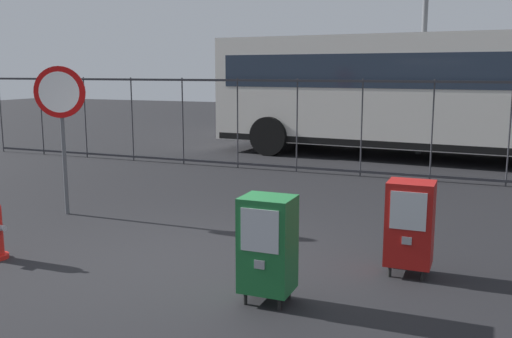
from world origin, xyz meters
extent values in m
plane|color=black|center=(0.00, 0.00, 0.00)|extent=(60.00, 60.00, 0.00)
cylinder|color=gray|center=(-2.04, -0.80, 0.38)|extent=(0.07, 0.07, 0.07)
cylinder|color=black|center=(2.19, 0.33, 0.06)|extent=(0.04, 0.04, 0.12)
cylinder|color=black|center=(2.52, 0.33, 0.06)|extent=(0.04, 0.04, 0.12)
cylinder|color=black|center=(2.19, 0.61, 0.06)|extent=(0.04, 0.04, 0.12)
cylinder|color=black|center=(2.52, 0.61, 0.06)|extent=(0.04, 0.04, 0.12)
cube|color=#9E1411|center=(2.36, 0.47, 0.57)|extent=(0.48, 0.40, 0.90)
cube|color=#B2B7BF|center=(2.36, 0.26, 0.75)|extent=(0.36, 0.01, 0.40)
cube|color=gray|center=(2.36, 0.26, 0.43)|extent=(0.10, 0.02, 0.08)
cylinder|color=black|center=(1.05, -0.92, 0.06)|extent=(0.04, 0.04, 0.12)
cylinder|color=black|center=(1.39, -0.92, 0.06)|extent=(0.04, 0.04, 0.12)
cylinder|color=black|center=(1.05, -0.64, 0.06)|extent=(0.04, 0.04, 0.12)
cylinder|color=black|center=(1.39, -0.64, 0.06)|extent=(0.04, 0.04, 0.12)
cube|color=#19602D|center=(1.22, -0.78, 0.57)|extent=(0.48, 0.40, 0.90)
cube|color=#B2B7BF|center=(1.22, -0.98, 0.75)|extent=(0.36, 0.01, 0.40)
cube|color=gray|center=(1.22, -0.98, 0.43)|extent=(0.10, 0.02, 0.08)
cylinder|color=#4C4F54|center=(-2.81, 1.20, 1.10)|extent=(0.06, 0.06, 2.20)
cylinder|color=red|center=(-2.81, 1.18, 1.85)|extent=(0.71, 0.31, 0.76)
cylinder|color=white|center=(-2.81, 1.16, 1.85)|extent=(0.56, 0.23, 0.60)
cube|color=#2D2D33|center=(0.00, 5.98, 1.95)|extent=(18.00, 0.04, 0.05)
cube|color=#2D2D33|center=(0.00, 5.98, 0.10)|extent=(18.00, 0.04, 0.05)
cylinder|color=#2D2D33|center=(-9.00, 5.98, 1.00)|extent=(0.03, 0.03, 2.00)
cylinder|color=#2D2D33|center=(-7.62, 5.98, 1.00)|extent=(0.03, 0.03, 2.00)
cylinder|color=#2D2D33|center=(-6.23, 5.98, 1.00)|extent=(0.03, 0.03, 2.00)
cylinder|color=#2D2D33|center=(-4.85, 5.98, 1.00)|extent=(0.03, 0.03, 2.00)
cylinder|color=#2D2D33|center=(-3.46, 5.98, 1.00)|extent=(0.03, 0.03, 2.00)
cylinder|color=#2D2D33|center=(-2.08, 5.98, 1.00)|extent=(0.03, 0.03, 2.00)
cylinder|color=#2D2D33|center=(-0.69, 5.98, 1.00)|extent=(0.03, 0.03, 2.00)
cylinder|color=#2D2D33|center=(0.69, 5.98, 1.00)|extent=(0.03, 0.03, 2.00)
cylinder|color=#2D2D33|center=(2.08, 5.98, 1.00)|extent=(0.03, 0.03, 2.00)
cylinder|color=#2D2D33|center=(3.46, 5.98, 1.00)|extent=(0.03, 0.03, 2.00)
cube|color=beige|center=(1.66, 8.98, 1.67)|extent=(10.66, 3.28, 2.65)
cube|color=#1E2838|center=(1.66, 8.98, 2.15)|extent=(10.03, 3.26, 0.80)
cube|color=black|center=(1.66, 8.98, 0.45)|extent=(10.45, 3.28, 0.16)
cylinder|color=black|center=(-2.10, 8.01, 0.50)|extent=(1.02, 0.35, 1.00)
cylinder|color=black|center=(-1.91, 10.50, 0.50)|extent=(1.02, 0.35, 1.00)
cube|color=beige|center=(0.76, 12.49, 1.67)|extent=(10.63, 3.10, 2.65)
cube|color=#1E2838|center=(0.76, 12.49, 2.15)|extent=(10.00, 3.08, 0.80)
cube|color=black|center=(0.76, 12.49, 0.45)|extent=(10.42, 3.09, 0.16)
cylinder|color=black|center=(-2.98, 11.46, 0.50)|extent=(1.01, 0.34, 1.00)
cylinder|color=black|center=(-2.84, 13.95, 0.50)|extent=(1.01, 0.34, 1.00)
cylinder|color=#4C4F54|center=(1.44, 9.74, 3.30)|extent=(0.14, 0.14, 6.59)
camera|label=1|loc=(3.03, -5.54, 2.17)|focal=39.86mm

